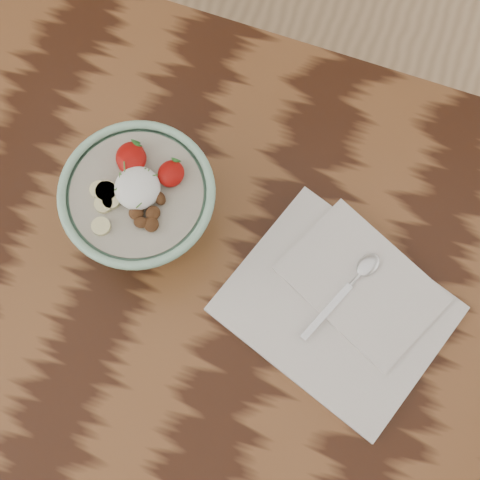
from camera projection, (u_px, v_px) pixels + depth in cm
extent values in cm
cube|color=black|center=(118.00, 276.00, 97.62)|extent=(160.00, 90.00, 4.00)
cylinder|color=#94C7A9|center=(147.00, 218.00, 97.34)|extent=(9.14, 9.14, 1.31)
torus|color=#94C7A9|center=(136.00, 193.00, 87.11)|extent=(20.77, 20.77, 1.20)
cylinder|color=beige|center=(137.00, 195.00, 87.74)|extent=(17.62, 17.62, 1.09)
ellipsoid|color=white|center=(137.00, 188.00, 86.18)|extent=(5.99, 5.99, 3.30)
ellipsoid|color=#9A0A07|center=(132.00, 160.00, 87.40)|extent=(3.84, 4.22, 2.11)
cone|color=#286623|center=(136.00, 147.00, 87.57)|extent=(1.40, 1.03, 1.52)
ellipsoid|color=#9A0A07|center=(130.00, 156.00, 87.54)|extent=(3.81, 4.19, 2.09)
cone|color=#286623|center=(135.00, 144.00, 87.71)|extent=(1.40, 1.03, 1.52)
ellipsoid|color=#9A0A07|center=(171.00, 174.00, 86.96)|extent=(3.47, 3.82, 1.91)
cone|color=#286623|center=(175.00, 162.00, 87.08)|extent=(1.40, 1.03, 1.52)
cylinder|color=beige|center=(104.00, 204.00, 86.36)|extent=(2.41, 2.41, 0.70)
cylinder|color=beige|center=(101.00, 226.00, 85.52)|extent=(2.44, 2.44, 0.70)
cylinder|color=beige|center=(106.00, 191.00, 86.86)|extent=(2.83, 2.83, 0.70)
cylinder|color=beige|center=(111.00, 201.00, 86.49)|extent=(2.23, 2.23, 0.70)
cylinder|color=beige|center=(107.00, 190.00, 86.90)|extent=(2.36, 2.36, 0.70)
cylinder|color=beige|center=(99.00, 190.00, 86.91)|extent=(2.44, 2.44, 0.70)
ellipsoid|color=#552F19|center=(136.00, 213.00, 85.70)|extent=(2.06, 1.90, 1.36)
ellipsoid|color=#552F19|center=(150.00, 221.00, 85.54)|extent=(1.65, 1.90, 0.97)
ellipsoid|color=#552F19|center=(160.00, 198.00, 86.29)|extent=(2.42, 2.39, 1.54)
ellipsoid|color=#552F19|center=(151.00, 224.00, 85.30)|extent=(2.75, 2.82, 1.14)
ellipsoid|color=#552F19|center=(141.00, 222.00, 85.36)|extent=(2.31, 1.98, 1.41)
ellipsoid|color=#552F19|center=(138.00, 210.00, 85.94)|extent=(2.03, 2.13, 1.07)
ellipsoid|color=#552F19|center=(153.00, 213.00, 85.75)|extent=(2.32, 2.43, 1.41)
cylinder|color=#507F35|center=(140.00, 204.00, 84.67)|extent=(0.78, 1.40, 0.23)
cylinder|color=#507F35|center=(120.00, 180.00, 85.59)|extent=(0.93, 1.75, 0.24)
cylinder|color=#507F35|center=(133.00, 182.00, 85.51)|extent=(1.08, 1.14, 0.23)
cylinder|color=#507F35|center=(119.00, 187.00, 85.34)|extent=(0.81, 1.39, 0.23)
cylinder|color=#507F35|center=(153.00, 176.00, 85.76)|extent=(1.29, 0.82, 0.23)
cylinder|color=#507F35|center=(141.00, 172.00, 85.92)|extent=(1.05, 1.42, 0.24)
cylinder|color=#507F35|center=(143.00, 186.00, 85.36)|extent=(0.35, 1.27, 0.22)
cylinder|color=#507F35|center=(140.00, 187.00, 85.33)|extent=(0.79, 1.18, 0.22)
cylinder|color=#507F35|center=(139.00, 174.00, 85.83)|extent=(1.26, 0.67, 0.22)
cylinder|color=#507F35|center=(122.00, 176.00, 85.74)|extent=(1.17, 0.84, 0.22)
cylinder|color=#507F35|center=(125.00, 168.00, 86.04)|extent=(1.01, 1.81, 0.25)
cylinder|color=#507F35|center=(147.00, 175.00, 85.79)|extent=(0.21, 1.63, 0.24)
cube|color=silver|center=(336.00, 309.00, 93.68)|extent=(35.05, 31.61, 1.11)
cube|color=silver|center=(362.00, 283.00, 93.79)|extent=(25.33, 22.11, 0.67)
cube|color=silver|center=(327.00, 312.00, 92.18)|extent=(4.86, 9.72, 0.31)
cylinder|color=silver|center=(356.00, 278.00, 93.35)|extent=(1.60, 2.68, 0.62)
ellipsoid|color=silver|center=(368.00, 265.00, 93.77)|extent=(4.07, 4.78, 0.84)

